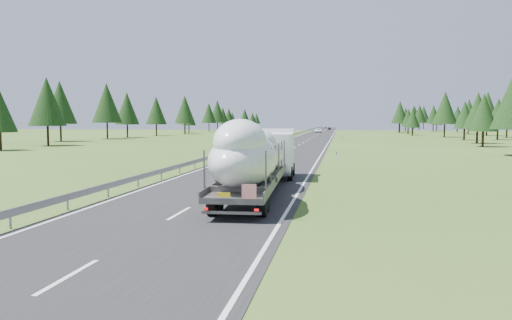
% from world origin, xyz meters
% --- Properties ---
extents(ground, '(400.00, 400.00, 0.00)m').
position_xyz_m(ground, '(0.00, 0.00, 0.00)').
color(ground, '#36511B').
rests_on(ground, ground).
extents(road_surface, '(10.00, 400.00, 0.02)m').
position_xyz_m(road_surface, '(0.00, 100.00, 0.01)').
color(road_surface, black).
rests_on(road_surface, ground).
extents(guardrail, '(0.10, 400.00, 0.76)m').
position_xyz_m(guardrail, '(-5.30, 99.94, 0.60)').
color(guardrail, slate).
rests_on(guardrail, ground).
extents(marker_posts, '(0.13, 350.08, 1.00)m').
position_xyz_m(marker_posts, '(6.50, 155.00, 0.54)').
color(marker_posts, silver).
rests_on(marker_posts, ground).
extents(highway_sign, '(0.08, 0.90, 2.60)m').
position_xyz_m(highway_sign, '(7.20, 80.00, 1.81)').
color(highway_sign, slate).
rests_on(highway_sign, ground).
extents(tree_line_right, '(26.71, 301.33, 12.19)m').
position_xyz_m(tree_line_right, '(40.08, 109.76, 6.83)').
color(tree_line_right, black).
rests_on(tree_line_right, ground).
extents(tree_line_left, '(14.53, 300.72, 12.58)m').
position_xyz_m(tree_line_left, '(-44.32, 110.29, 6.95)').
color(tree_line_left, black).
rests_on(tree_line_left, ground).
extents(boat_truck, '(3.31, 18.74, 4.15)m').
position_xyz_m(boat_truck, '(2.38, 6.36, 2.18)').
color(boat_truck, silver).
rests_on(boat_truck, ground).
extents(distant_van, '(2.68, 5.42, 1.48)m').
position_xyz_m(distant_van, '(-0.90, 152.73, 0.74)').
color(distant_van, white).
rests_on(distant_van, ground).
extents(distant_car_dark, '(1.62, 3.83, 1.29)m').
position_xyz_m(distant_car_dark, '(1.48, 208.77, 0.65)').
color(distant_car_dark, black).
rests_on(distant_car_dark, ground).
extents(distant_car_blue, '(1.60, 3.96, 1.28)m').
position_xyz_m(distant_car_blue, '(-2.43, 257.51, 0.64)').
color(distant_car_blue, '#1B204C').
rests_on(distant_car_blue, ground).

